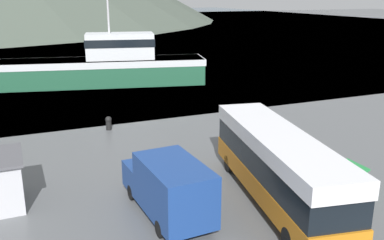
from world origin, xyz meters
The scene contains 6 objects.
water_surface centered at (0.00, 142.23, 0.00)m, with size 240.00×240.00×0.00m, color #3D5160.
tour_bus centered at (-0.26, 7.62, 1.83)m, with size 4.29×10.96×3.26m.
delivery_van centered at (-5.17, 8.32, 1.34)m, with size 2.47×5.81×2.56m.
fishing_boat centered at (-1.97, 36.67, 2.01)m, with size 21.89×9.02×12.14m.
storage_bin centered at (3.88, 7.67, 0.53)m, with size 1.46×1.54×1.04m.
mooring_bollard centered at (-4.95, 21.20, 0.52)m, with size 0.44×0.44×0.96m.
Camera 1 is at (-10.68, -7.23, 9.14)m, focal length 40.00 mm.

